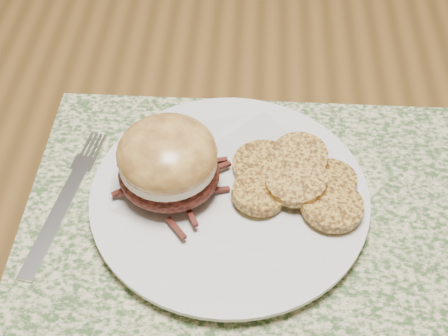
# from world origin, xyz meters

# --- Properties ---
(dining_table) EXTENTS (1.50, 0.90, 0.75)m
(dining_table) POSITION_xyz_m (0.00, 0.00, 0.67)
(dining_table) COLOR brown
(dining_table) RESTS_ON ground
(placemat) EXTENTS (0.45, 0.33, 0.00)m
(placemat) POSITION_xyz_m (-0.05, -0.22, 0.75)
(placemat) COLOR #38542B
(placemat) RESTS_ON dining_table
(dinner_plate) EXTENTS (0.26, 0.26, 0.02)m
(dinner_plate) POSITION_xyz_m (-0.07, -0.21, 0.76)
(dinner_plate) COLOR silver
(dinner_plate) RESTS_ON placemat
(pork_sandwich) EXTENTS (0.11, 0.11, 0.07)m
(pork_sandwich) POSITION_xyz_m (-0.13, -0.20, 0.81)
(pork_sandwich) COLOR black
(pork_sandwich) RESTS_ON dinner_plate
(roasted_potatoes) EXTENTS (0.14, 0.13, 0.03)m
(roasted_potatoes) POSITION_xyz_m (-0.01, -0.20, 0.78)
(roasted_potatoes) COLOR gold
(roasted_potatoes) RESTS_ON dinner_plate
(fork) EXTENTS (0.05, 0.19, 0.00)m
(fork) POSITION_xyz_m (-0.24, -0.22, 0.76)
(fork) COLOR silver
(fork) RESTS_ON placemat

